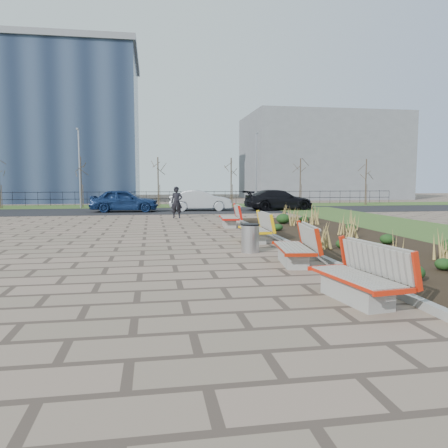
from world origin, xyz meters
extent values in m
plane|color=#7D6656|center=(0.00, 0.00, 0.00)|extent=(120.00, 120.00, 0.00)
cube|color=black|center=(6.25, 5.00, 0.05)|extent=(4.50, 18.00, 0.10)
cube|color=gray|center=(3.92, 5.00, 0.07)|extent=(0.16, 18.00, 0.15)
cube|color=#33511E|center=(0.00, 28.00, 0.02)|extent=(80.00, 5.00, 0.04)
cube|color=black|center=(0.00, 22.00, 0.01)|extent=(80.00, 7.00, 0.02)
cylinder|color=#B2B2B7|center=(2.35, 3.33, 0.42)|extent=(0.54, 0.54, 0.84)
imported|color=black|center=(0.87, 15.79, 0.91)|extent=(0.70, 0.49, 1.82)
imported|color=navy|center=(-2.39, 21.31, 0.80)|extent=(4.68, 2.10, 1.56)
imported|color=#ABAFB3|center=(2.88, 21.76, 0.75)|extent=(4.45, 1.63, 1.46)
imported|color=black|center=(8.62, 21.46, 0.76)|extent=(5.27, 2.61, 1.47)
cube|color=slate|center=(20.00, 42.00, 5.00)|extent=(18.00, 12.00, 10.00)
camera|label=1|loc=(-0.54, -9.30, 2.13)|focal=35.00mm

